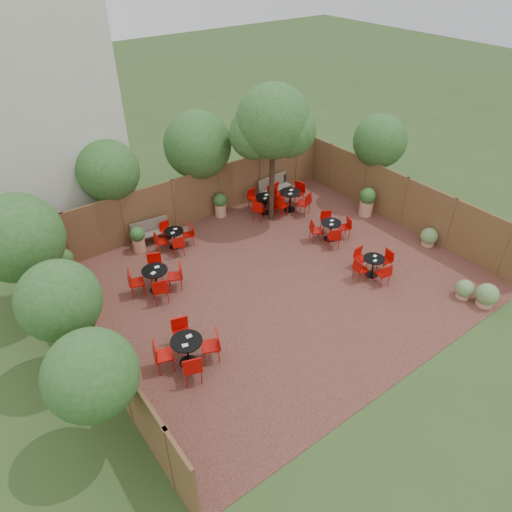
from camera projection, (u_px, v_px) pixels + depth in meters
ground at (279, 282)px, 15.22m from camera, size 80.00×80.00×0.00m
courtyard_paving at (279, 282)px, 15.21m from camera, size 12.00×10.00×0.02m
fence_back at (198, 197)px, 17.90m from camera, size 12.00×0.08×2.00m
fence_left at (95, 340)px, 11.71m from camera, size 0.08×10.00×2.00m
fence_right at (403, 202)px, 17.56m from camera, size 0.08×10.00×2.00m
neighbour_building at (33, 123)px, 15.93m from camera, size 5.00×4.00×8.00m
overhang_foliage at (181, 181)px, 15.27m from camera, size 15.46×10.31×2.56m
courtyard_tree at (273, 126)px, 16.27m from camera, size 2.78×2.68×5.24m
park_bench_left at (151, 231)px, 16.89m from camera, size 1.43×0.62×0.86m
park_bench_right at (274, 187)px, 19.64m from camera, size 1.55×0.60×0.94m
bistro_tables at (253, 247)px, 16.03m from camera, size 9.12×6.85×0.95m
planters at (233, 220)px, 17.27m from camera, size 11.42×3.99×1.17m
low_shrubs at (461, 273)px, 15.04m from camera, size 2.16×3.73×0.73m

